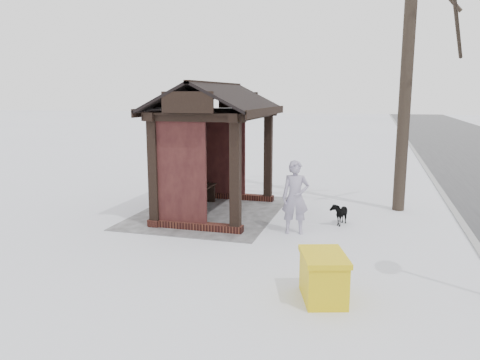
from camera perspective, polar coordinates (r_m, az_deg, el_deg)
name	(u,v)px	position (r m, az deg, el deg)	size (l,w,h in m)	color
ground	(218,213)	(11.31, -2.75, -4.00)	(120.00, 120.00, 0.00)	silver
kerb	(466,230)	(10.92, 25.88, -5.54)	(120.00, 0.15, 0.06)	gray
trampled_patch	(210,212)	(11.38, -3.71, -3.88)	(4.20, 3.20, 0.02)	gray
bus_shelter	(210,122)	(11.03, -3.64, 7.02)	(3.60, 2.40, 3.09)	#371714
pedestrian	(295,197)	(9.56, 6.77, -2.11)	(0.55, 0.36, 1.51)	#948DA5
dog	(340,213)	(10.49, 12.04, -3.97)	(0.27, 0.59, 0.50)	black
grit_bin	(323,276)	(6.70, 10.12, -11.51)	(1.00, 0.82, 0.66)	gold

